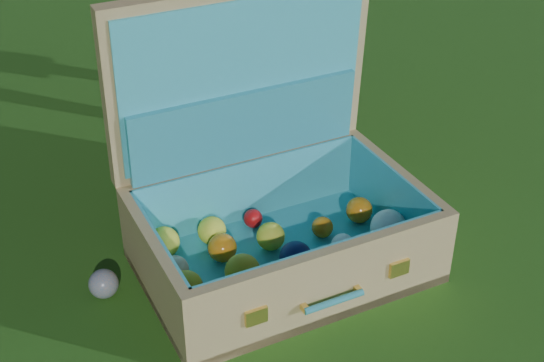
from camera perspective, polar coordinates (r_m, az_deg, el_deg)
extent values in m
plane|color=#215114|center=(1.66, 3.34, -7.68)|extent=(60.00, 60.00, 0.00)
sphere|color=teal|center=(1.64, -12.57, -7.56)|extent=(0.06, 0.06, 0.06)
cube|color=tan|center=(1.69, 0.82, -6.29)|extent=(0.66, 0.49, 0.02)
cube|color=tan|center=(1.51, 4.16, -7.96)|extent=(0.60, 0.12, 0.18)
cube|color=tan|center=(1.78, -1.95, -0.85)|extent=(0.60, 0.12, 0.18)
cube|color=tan|center=(1.55, -8.83, -6.90)|extent=(0.08, 0.36, 0.18)
cube|color=tan|center=(1.77, 9.27, -1.58)|extent=(0.08, 0.36, 0.18)
cube|color=teal|center=(1.68, 0.82, -5.91)|extent=(0.61, 0.44, 0.01)
cube|color=teal|center=(1.51, 3.90, -7.34)|extent=(0.55, 0.09, 0.16)
cube|color=teal|center=(1.76, -1.76, -0.77)|extent=(0.55, 0.09, 0.16)
cube|color=teal|center=(1.55, -8.37, -6.44)|extent=(0.06, 0.35, 0.16)
cube|color=teal|center=(1.75, 8.93, -1.39)|extent=(0.06, 0.35, 0.16)
cube|color=tan|center=(1.65, -2.40, 7.98)|extent=(0.61, 0.15, 0.40)
cube|color=teal|center=(1.64, -2.10, 7.68)|extent=(0.56, 0.11, 0.36)
cube|color=teal|center=(1.68, -1.98, 4.14)|extent=(0.54, 0.11, 0.17)
cube|color=#F2C659|center=(1.44, -1.19, -10.17)|extent=(0.05, 0.02, 0.04)
cube|color=#F2C659|center=(1.57, 9.56, -6.51)|extent=(0.05, 0.02, 0.04)
cylinder|color=teal|center=(1.50, 4.69, -9.04)|extent=(0.13, 0.03, 0.01)
cube|color=#F2C659|center=(1.48, 2.49, -9.57)|extent=(0.01, 0.02, 0.01)
cube|color=#F2C659|center=(1.53, 6.51, -8.17)|extent=(0.01, 0.02, 0.01)
sphere|color=white|center=(1.48, -5.12, -9.98)|extent=(0.09, 0.09, 0.09)
sphere|color=yellow|center=(1.52, -1.15, -8.96)|extent=(0.06, 0.06, 0.06)
sphere|color=beige|center=(1.55, 2.87, -7.36)|extent=(0.09, 0.09, 0.09)
sphere|color=#B40E10|center=(1.62, 6.66, -6.38)|extent=(0.05, 0.05, 0.05)
sphere|color=yellow|center=(1.67, 10.02, -5.14)|extent=(0.07, 0.07, 0.07)
sphere|color=gold|center=(1.55, -6.50, -7.98)|extent=(0.07, 0.07, 0.07)
sphere|color=gold|center=(1.58, -2.23, -6.83)|extent=(0.08, 0.08, 0.08)
sphere|color=#0F194B|center=(1.62, 1.79, -5.77)|extent=(0.07, 0.07, 0.07)
sphere|color=white|center=(1.68, 5.34, -4.82)|extent=(0.05, 0.05, 0.05)
sphere|color=white|center=(1.72, 8.76, -3.46)|extent=(0.08, 0.08, 0.08)
sphere|color=beige|center=(1.61, -7.32, -6.61)|extent=(0.06, 0.06, 0.06)
sphere|color=orange|center=(1.66, -3.76, -5.04)|extent=(0.06, 0.06, 0.06)
sphere|color=yellow|center=(1.69, -0.10, -4.19)|extent=(0.06, 0.06, 0.06)
sphere|color=orange|center=(1.73, 3.82, -3.49)|extent=(0.05, 0.05, 0.05)
sphere|color=orange|center=(1.78, 6.58, -2.18)|extent=(0.06, 0.06, 0.06)
sphere|color=yellow|center=(1.68, -8.14, -4.58)|extent=(0.07, 0.07, 0.07)
sphere|color=yellow|center=(1.71, -4.55, -3.74)|extent=(0.06, 0.06, 0.06)
sphere|color=#B40E10|center=(1.76, -1.44, -2.83)|extent=(0.04, 0.04, 0.04)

